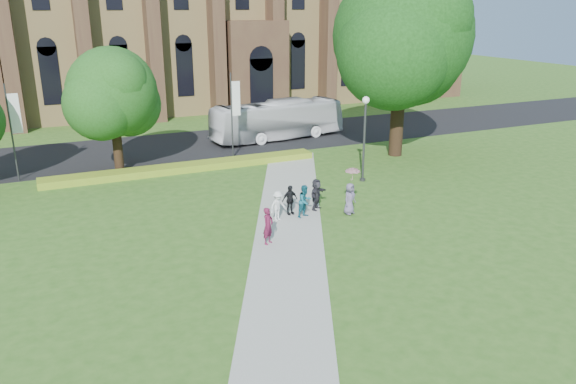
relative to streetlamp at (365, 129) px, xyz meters
name	(u,v)px	position (x,y,z in m)	size (l,w,h in m)	color
ground	(298,237)	(-7.50, -6.50, -3.30)	(160.00, 160.00, 0.00)	#305B1B
road	(189,146)	(-7.50, 13.50, -3.29)	(160.00, 10.00, 0.02)	black
footpath	(289,230)	(-7.50, -5.50, -3.28)	(3.20, 30.00, 0.04)	#B2B2A8
flower_hedge	(185,168)	(-9.50, 6.70, -3.07)	(18.00, 1.40, 0.45)	gold
streetlamp	(365,129)	(0.00, 0.00, 0.00)	(0.44, 0.44, 5.24)	#38383D
large_tree	(402,36)	(5.50, 4.50, 5.07)	(9.60, 9.60, 13.20)	#332114
street_tree_1	(112,92)	(-13.50, 8.00, 1.93)	(5.60, 5.60, 8.05)	#332114
banner_pole_0	(233,110)	(-5.39, 8.70, 0.09)	(0.70, 0.10, 6.00)	#38383D
banner_pole_1	(13,127)	(-19.39, 8.70, 0.09)	(0.70, 0.10, 6.00)	#38383D
tour_coach	(278,120)	(-0.29, 12.73, -1.72)	(2.62, 11.20, 3.12)	silver
pedestrian_0	(268,226)	(-9.06, -6.65, -2.40)	(0.63, 0.41, 1.72)	#5D1533
pedestrian_1	(305,201)	(-6.05, -4.26, -2.41)	(0.82, 0.64, 1.69)	#155A6C
pedestrian_2	(278,206)	(-7.49, -4.13, -2.49)	(0.99, 0.57, 1.53)	silver
pedestrian_3	(290,200)	(-6.59, -3.60, -2.48)	(0.91, 0.38, 1.56)	black
pedestrian_4	(350,199)	(-3.73, -4.80, -2.43)	(0.81, 0.52, 1.65)	slate
pedestrian_5	(316,194)	(-5.01, -3.52, -2.41)	(1.56, 0.50, 1.69)	#2A2831
parasol	(353,176)	(-3.55, -4.70, -1.27)	(0.78, 0.78, 0.68)	pink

